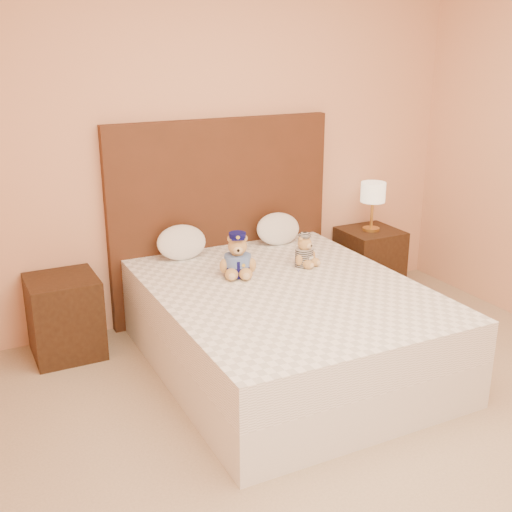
{
  "coord_description": "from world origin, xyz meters",
  "views": [
    {
      "loc": [
        -1.87,
        -2.11,
        2.04
      ],
      "look_at": [
        -0.09,
        1.45,
        0.69
      ],
      "focal_mm": 45.0,
      "sensor_mm": 36.0,
      "label": 1
    }
  ],
  "objects_px": {
    "nightstand_left": "(65,316)",
    "nightstand_right": "(369,261)",
    "teddy_police": "(238,255)",
    "bed": "(285,326)",
    "teddy_prisoner": "(304,250)",
    "pillow_left": "(182,241)",
    "lamp": "(373,195)",
    "pillow_right": "(278,227)"
  },
  "relations": [
    {
      "from": "bed",
      "to": "lamp",
      "type": "distance_m",
      "value": 1.59
    },
    {
      "from": "lamp",
      "to": "pillow_left",
      "type": "relative_size",
      "value": 1.09
    },
    {
      "from": "teddy_prisoner",
      "to": "pillow_left",
      "type": "xyz_separation_m",
      "value": [
        -0.7,
        0.53,
        0.02
      ]
    },
    {
      "from": "nightstand_left",
      "to": "pillow_right",
      "type": "bearing_deg",
      "value": 1.05
    },
    {
      "from": "nightstand_left",
      "to": "nightstand_right",
      "type": "height_order",
      "value": "same"
    },
    {
      "from": "nightstand_right",
      "to": "lamp",
      "type": "xyz_separation_m",
      "value": [
        -0.0,
        0.0,
        0.57
      ]
    },
    {
      "from": "teddy_police",
      "to": "teddy_prisoner",
      "type": "xyz_separation_m",
      "value": [
        0.5,
        -0.02,
        -0.04
      ]
    },
    {
      "from": "lamp",
      "to": "pillow_left",
      "type": "bearing_deg",
      "value": 178.95
    },
    {
      "from": "pillow_left",
      "to": "pillow_right",
      "type": "bearing_deg",
      "value": 0.0
    },
    {
      "from": "lamp",
      "to": "teddy_police",
      "type": "xyz_separation_m",
      "value": [
        -1.44,
        -0.48,
        -0.15
      ]
    },
    {
      "from": "nightstand_right",
      "to": "pillow_left",
      "type": "xyz_separation_m",
      "value": [
        -1.64,
        0.03,
        0.4
      ]
    },
    {
      "from": "nightstand_left",
      "to": "pillow_left",
      "type": "relative_size",
      "value": 1.5
    },
    {
      "from": "teddy_prisoner",
      "to": "lamp",
      "type": "bearing_deg",
      "value": 7.6
    },
    {
      "from": "pillow_left",
      "to": "pillow_right",
      "type": "distance_m",
      "value": 0.78
    },
    {
      "from": "pillow_right",
      "to": "teddy_prisoner",
      "type": "bearing_deg",
      "value": -98.76
    },
    {
      "from": "bed",
      "to": "teddy_police",
      "type": "relative_size",
      "value": 6.78
    },
    {
      "from": "nightstand_right",
      "to": "pillow_left",
      "type": "height_order",
      "value": "pillow_left"
    },
    {
      "from": "nightstand_left",
      "to": "nightstand_right",
      "type": "relative_size",
      "value": 1.0
    },
    {
      "from": "nightstand_right",
      "to": "pillow_left",
      "type": "bearing_deg",
      "value": 178.95
    },
    {
      "from": "teddy_police",
      "to": "bed",
      "type": "bearing_deg",
      "value": -38.89
    },
    {
      "from": "bed",
      "to": "lamp",
      "type": "xyz_separation_m",
      "value": [
        1.25,
        0.8,
        0.57
      ]
    },
    {
      "from": "bed",
      "to": "lamp",
      "type": "height_order",
      "value": "lamp"
    },
    {
      "from": "nightstand_right",
      "to": "nightstand_left",
      "type": "bearing_deg",
      "value": 180.0
    },
    {
      "from": "teddy_police",
      "to": "pillow_left",
      "type": "bearing_deg",
      "value": 132.73
    },
    {
      "from": "lamp",
      "to": "pillow_left",
      "type": "height_order",
      "value": "lamp"
    },
    {
      "from": "nightstand_right",
      "to": "lamp",
      "type": "relative_size",
      "value": 1.38
    },
    {
      "from": "nightstand_right",
      "to": "pillow_right",
      "type": "height_order",
      "value": "pillow_right"
    },
    {
      "from": "nightstand_right",
      "to": "teddy_prisoner",
      "type": "relative_size",
      "value": 2.48
    },
    {
      "from": "nightstand_right",
      "to": "teddy_prisoner",
      "type": "xyz_separation_m",
      "value": [
        -0.94,
        -0.5,
        0.39
      ]
    },
    {
      "from": "bed",
      "to": "teddy_prisoner",
      "type": "bearing_deg",
      "value": 43.89
    },
    {
      "from": "teddy_police",
      "to": "pillow_right",
      "type": "distance_m",
      "value": 0.77
    },
    {
      "from": "lamp",
      "to": "teddy_prisoner",
      "type": "xyz_separation_m",
      "value": [
        -0.94,
        -0.5,
        -0.19
      ]
    },
    {
      "from": "teddy_prisoner",
      "to": "bed",
      "type": "bearing_deg",
      "value": -156.56
    },
    {
      "from": "bed",
      "to": "pillow_left",
      "type": "distance_m",
      "value": 1.0
    },
    {
      "from": "nightstand_left",
      "to": "pillow_left",
      "type": "distance_m",
      "value": 0.95
    },
    {
      "from": "lamp",
      "to": "pillow_left",
      "type": "xyz_separation_m",
      "value": [
        -1.64,
        0.03,
        -0.17
      ]
    },
    {
      "from": "nightstand_left",
      "to": "pillow_left",
      "type": "bearing_deg",
      "value": 2.0
    },
    {
      "from": "pillow_left",
      "to": "pillow_right",
      "type": "height_order",
      "value": "pillow_left"
    },
    {
      "from": "teddy_police",
      "to": "nightstand_left",
      "type": "bearing_deg",
      "value": 176.67
    },
    {
      "from": "teddy_police",
      "to": "lamp",
      "type": "bearing_deg",
      "value": 39.31
    },
    {
      "from": "teddy_prisoner",
      "to": "pillow_right",
      "type": "distance_m",
      "value": 0.54
    },
    {
      "from": "lamp",
      "to": "teddy_prisoner",
      "type": "distance_m",
      "value": 1.08
    }
  ]
}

